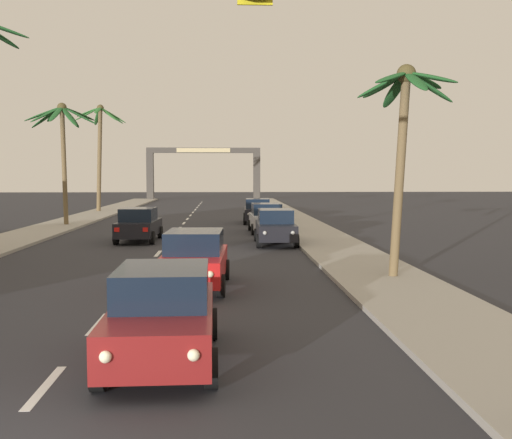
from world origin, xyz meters
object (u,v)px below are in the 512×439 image
Objects in this scene: sedan_parked_mid_kerb at (257,211)px; traffic_signal_mast at (272,18)px; sedan_parked_nearest_kerb at (266,218)px; palm_right_second at (404,115)px; town_gateway_arch at (204,166)px; palm_left_third at (62,130)px; sedan_oncoming_far at (139,224)px; sedan_third_in_queue at (194,259)px; sedan_parked_far_kerb at (275,227)px; palm_left_farthest at (100,137)px; sedan_lead_at_stop_bar at (163,314)px.

traffic_signal_mast is at bearing -92.80° from sedan_parked_mid_kerb.
sedan_parked_nearest_kerb and sedan_parked_mid_kerb have the same top height.
palm_right_second is 63.54m from town_gateway_arch.
traffic_signal_mast is 34.22m from palm_left_third.
sedan_third_in_queue is at bearing -74.98° from sedan_oncoming_far.
palm_right_second is at bearing 8.36° from sedan_third_in_queue.
sedan_oncoming_far is 1.00× the size of sedan_parked_nearest_kerb.
sedan_parked_far_kerb is at bearing -13.55° from sedan_oncoming_far.
palm_right_second is (3.18, -15.99, 4.31)m from sedan_parked_nearest_kerb.
palm_left_farthest is 1.40× the size of palm_right_second.
sedan_parked_nearest_kerb is 47.42m from town_gateway_arch.
sedan_parked_far_kerb is (3.32, 11.04, 0.00)m from sedan_third_in_queue.
traffic_signal_mast is 34.76m from sedan_parked_mid_kerb.
sedan_parked_far_kerb is 11.41m from palm_right_second.
palm_left_third is 0.84× the size of palm_left_farthest.
sedan_parked_nearest_kerb is 14.67m from palm_left_third.
sedan_third_in_queue is 38.25m from palm_left_farthest.
sedan_oncoming_far is at bearing -120.27° from sedan_parked_mid_kerb.
sedan_oncoming_far is (-3.19, 19.74, 0.00)m from sedan_lead_at_stop_bar.
palm_left_third is at bearing -170.78° from sedan_parked_mid_kerb.
palm_right_second is at bearing -65.07° from palm_left_farthest.
sedan_lead_at_stop_bar is 7.08m from sedan_third_in_queue.
sedan_parked_nearest_kerb is 24.33m from palm_left_farthest.
palm_left_third is 42.82m from town_gateway_arch.
sedan_parked_mid_kerb is (3.35, 30.94, 0.00)m from sedan_lead_at_stop_bar.
sedan_oncoming_far is 0.57× the size of palm_left_third.
palm_left_farthest reaches higher than sedan_parked_nearest_kerb.
palm_left_third is (-12.64, -2.05, 5.31)m from sedan_parked_mid_kerb.
town_gateway_arch is at bearing 95.67° from sedan_parked_far_kerb.
palm_right_second is (3.15, -10.09, 4.31)m from sedan_parked_far_kerb.
sedan_third_in_queue is 1.00× the size of sedan_parked_mid_kerb.
palm_left_farthest is 39.17m from palm_right_second.
sedan_oncoming_far is 51.43m from town_gateway_arch.
sedan_parked_nearest_kerb is 6.92m from sedan_parked_mid_kerb.
town_gateway_arch is at bearing 96.34° from sedan_parked_nearest_kerb.
sedan_oncoming_far and sedan_parked_mid_kerb have the same top height.
sedan_third_in_queue is at bearing -101.00° from sedan_parked_nearest_kerb.
sedan_third_in_queue and sedan_parked_mid_kerb have the same top height.
sedan_lead_at_stop_bar is at bearing -129.75° from palm_right_second.
traffic_signal_mast is 74.60m from town_gateway_arch.
traffic_signal_mast is 1.61× the size of palm_right_second.
palm_left_farthest is 28.74m from town_gateway_arch.
sedan_parked_mid_kerb is 0.30× the size of town_gateway_arch.
town_gateway_arch is (1.47, 51.28, 3.65)m from sedan_oncoming_far.
sedan_parked_mid_kerb is 1.01× the size of sedan_parked_far_kerb.
traffic_signal_mast is at bearing -113.47° from palm_right_second.
sedan_lead_at_stop_bar is 11.30m from palm_right_second.
sedan_parked_mid_kerb is at bearing 90.78° from sedan_parked_far_kerb.
town_gateway_arch is (-3.39, 74.52, -0.64)m from traffic_signal_mast.
sedan_third_in_queue and sedan_parked_far_kerb have the same top height.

